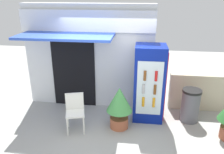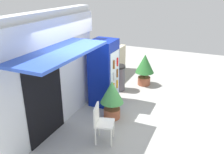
{
  "view_description": "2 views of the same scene",
  "coord_description": "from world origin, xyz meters",
  "px_view_note": "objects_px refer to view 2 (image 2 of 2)",
  "views": [
    {
      "loc": [
        0.8,
        -4.49,
        3.18
      ],
      "look_at": [
        0.17,
        0.52,
        1.22
      ],
      "focal_mm": 36.76,
      "sensor_mm": 36.0,
      "label": 1
    },
    {
      "loc": [
        -4.78,
        -1.95,
        3.37
      ],
      "look_at": [
        0.45,
        0.33,
        1.14
      ],
      "focal_mm": 38.45,
      "sensor_mm": 36.0,
      "label": 2
    }
  ],
  "objects_px": {
    "plastic_chair": "(101,121)",
    "potted_plant_curbside": "(145,67)",
    "drink_cooler": "(104,73)",
    "potted_plant_near_shop": "(112,96)",
    "trash_bin": "(118,78)"
  },
  "relations": [
    {
      "from": "potted_plant_near_shop",
      "to": "potted_plant_curbside",
      "type": "relative_size",
      "value": 0.94
    },
    {
      "from": "potted_plant_curbside",
      "to": "trash_bin",
      "type": "relative_size",
      "value": 1.29
    },
    {
      "from": "drink_cooler",
      "to": "plastic_chair",
      "type": "xyz_separation_m",
      "value": [
        -1.72,
        -0.74,
        -0.44
      ]
    },
    {
      "from": "drink_cooler",
      "to": "plastic_chair",
      "type": "height_order",
      "value": "drink_cooler"
    },
    {
      "from": "drink_cooler",
      "to": "plastic_chair",
      "type": "bearing_deg",
      "value": -156.83
    },
    {
      "from": "trash_bin",
      "to": "potted_plant_near_shop",
      "type": "bearing_deg",
      "value": -163.03
    },
    {
      "from": "plastic_chair",
      "to": "drink_cooler",
      "type": "bearing_deg",
      "value": 23.17
    },
    {
      "from": "trash_bin",
      "to": "drink_cooler",
      "type": "bearing_deg",
      "value": 179.0
    },
    {
      "from": "plastic_chair",
      "to": "potted_plant_curbside",
      "type": "height_order",
      "value": "potted_plant_curbside"
    },
    {
      "from": "plastic_chair",
      "to": "potted_plant_curbside",
      "type": "bearing_deg",
      "value": 0.7
    },
    {
      "from": "plastic_chair",
      "to": "potted_plant_near_shop",
      "type": "relative_size",
      "value": 0.85
    },
    {
      "from": "potted_plant_curbside",
      "to": "drink_cooler",
      "type": "bearing_deg",
      "value": 159.17
    },
    {
      "from": "plastic_chair",
      "to": "potted_plant_near_shop",
      "type": "bearing_deg",
      "value": 10.27
    },
    {
      "from": "drink_cooler",
      "to": "potted_plant_curbside",
      "type": "height_order",
      "value": "drink_cooler"
    },
    {
      "from": "drink_cooler",
      "to": "potted_plant_curbside",
      "type": "distance_m",
      "value": 1.97
    }
  ]
}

